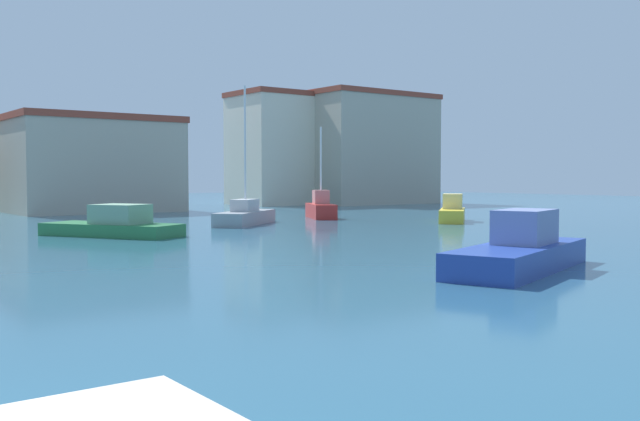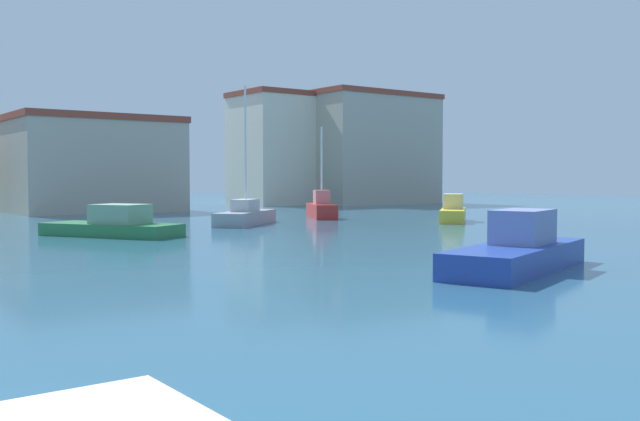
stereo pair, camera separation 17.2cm
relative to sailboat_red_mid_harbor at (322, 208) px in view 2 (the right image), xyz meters
The scene contains 9 objects.
water 17.21m from the sailboat_red_mid_harbor, 141.19° to the right, with size 160.00×160.00×0.00m, color #285670.
sailboat_red_mid_harbor is the anchor object (origin of this frame).
sailboat_grey_far_left 7.57m from the sailboat_red_mid_harbor, 162.12° to the right, with size 5.83×5.27×7.94m.
motorboat_blue_distant_east 26.92m from the sailboat_red_mid_harbor, 114.41° to the right, with size 7.26×4.25×1.78m.
motorboat_yellow_distant_north 8.82m from the sailboat_red_mid_harbor, 61.24° to the right, with size 4.59×4.23×1.69m.
motorboat_green_behind_lamppost 17.18m from the sailboat_red_mid_harbor, 160.97° to the right, with size 5.33×6.93×1.49m.
warehouse_block 20.29m from the sailboat_red_mid_harbor, 116.74° to the left, with size 12.40×9.33×7.43m.
waterfront_apartments 25.06m from the sailboat_red_mid_harbor, 58.46° to the left, with size 13.08×7.11×10.92m.
harbor_office 26.83m from the sailboat_red_mid_harbor, 44.00° to the left, with size 13.31×10.05×11.09m.
Camera 2 is at (0.00, -7.10, 2.78)m, focal length 40.27 mm.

